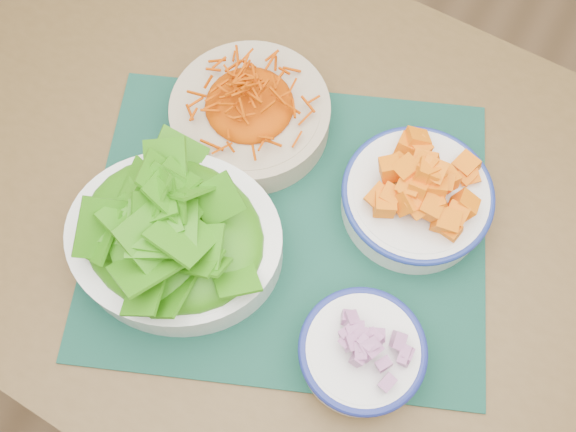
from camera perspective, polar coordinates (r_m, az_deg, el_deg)
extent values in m
cube|color=brown|center=(0.89, 1.82, 0.01)|extent=(1.22, 0.84, 0.04)
cylinder|color=brown|center=(1.52, -10.20, 14.23)|extent=(0.06, 0.06, 0.71)
cube|color=#0B2D24|center=(0.86, 0.00, -0.83)|extent=(0.65, 0.59, 0.00)
cylinder|color=tan|center=(0.90, -3.34, 8.84)|extent=(0.26, 0.26, 0.05)
ellipsoid|color=#CC4800|center=(0.87, -3.50, 10.36)|extent=(0.19, 0.19, 0.04)
cylinder|color=white|center=(0.86, 11.24, 1.44)|extent=(0.20, 0.20, 0.05)
torus|color=navy|center=(0.84, 11.49, 2.00)|extent=(0.20, 0.20, 0.01)
ellipsoid|color=orange|center=(0.82, 11.88, 2.89)|extent=(0.17, 0.17, 0.05)
ellipsoid|color=#1A6905|center=(0.77, -10.57, -0.73)|extent=(0.24, 0.20, 0.06)
cylinder|color=white|center=(0.79, 6.51, -12.02)|extent=(0.19, 0.19, 0.05)
torus|color=navy|center=(0.77, 6.67, -11.73)|extent=(0.15, 0.15, 0.01)
ellipsoid|color=#790D58|center=(0.75, 6.81, -11.49)|extent=(0.13, 0.13, 0.02)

